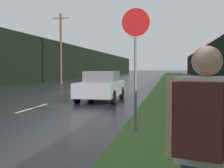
# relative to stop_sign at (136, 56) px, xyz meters

# --- Properties ---
(grass_verge) EXTENTS (6.00, 240.00, 0.02)m
(grass_verge) POSITION_rel_stop_sign_xyz_m (2.60, 30.54, -1.96)
(grass_verge) COLOR #386028
(grass_verge) RESTS_ON ground_plane
(lane_stripe_c) EXTENTS (0.12, 3.00, 0.01)m
(lane_stripe_c) POSITION_rel_stop_sign_xyz_m (-4.75, 4.17, -1.97)
(lane_stripe_c) COLOR silver
(lane_stripe_c) RESTS_ON ground_plane
(lane_stripe_d) EXTENTS (0.12, 3.00, 0.01)m
(lane_stripe_d) POSITION_rel_stop_sign_xyz_m (-4.75, 11.17, -1.97)
(lane_stripe_d) COLOR silver
(lane_stripe_d) RESTS_ON ground_plane
(lane_stripe_e) EXTENTS (0.12, 3.00, 0.01)m
(lane_stripe_e) POSITION_rel_stop_sign_xyz_m (-4.75, 18.17, -1.97)
(lane_stripe_e) COLOR silver
(lane_stripe_e) RESTS_ON ground_plane
(treeline_far_side) EXTENTS (2.00, 140.00, 5.40)m
(treeline_far_side) POSITION_rel_stop_sign_xyz_m (-15.09, 40.54, 0.73)
(treeline_far_side) COLOR black
(treeline_far_side) RESTS_ON ground_plane
(treeline_near_side) EXTENTS (2.00, 140.00, 5.99)m
(treeline_near_side) POSITION_rel_stop_sign_xyz_m (8.60, 40.54, 1.02)
(treeline_near_side) COLOR black
(treeline_near_side) RESTS_ON ground_plane
(utility_pole_far) EXTENTS (1.80, 0.24, 7.53)m
(utility_pole_far) POSITION_rel_stop_sign_xyz_m (-10.56, 24.00, 1.93)
(utility_pole_far) COLOR #4C3823
(utility_pole_far) RESTS_ON ground_plane
(stop_sign) EXTENTS (0.72, 0.07, 3.19)m
(stop_sign) POSITION_rel_stop_sign_xyz_m (0.00, 0.00, 0.00)
(stop_sign) COLOR slate
(stop_sign) RESTS_ON ground_plane
(hitchhiker_with_backpack) EXTENTS (0.60, 0.52, 1.82)m
(hitchhiker_with_backpack) POSITION_rel_stop_sign_xyz_m (1.11, -5.61, -0.93)
(hitchhiker_with_backpack) COLOR navy
(hitchhiker_with_backpack) RESTS_ON ground_plane
(car_passing_near) EXTENTS (1.94, 4.40, 1.52)m
(car_passing_near) POSITION_rel_stop_sign_xyz_m (-2.58, 7.65, -1.22)
(car_passing_near) COLOR #9E9EA3
(car_passing_near) RESTS_ON ground_plane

